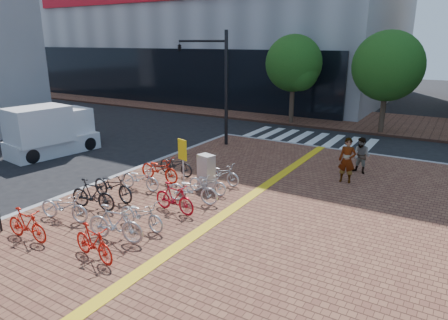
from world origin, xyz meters
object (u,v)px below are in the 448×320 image
Objects in this scene: traffic_light_pole at (204,66)px; yellow_sign at (182,154)px; bike_4 at (140,178)px; bike_5 at (159,169)px; bike_0 at (27,225)px; bike_11 at (193,189)px; bike_6 at (176,164)px; pedestrian_a at (347,160)px; bike_2 at (93,195)px; bike_9 at (141,214)px; pedestrian_b at (361,156)px; bike_10 at (174,198)px; utility_box at (206,171)px; bike_1 at (64,206)px; bike_8 at (115,223)px; bike_12 at (207,183)px; bike_13 at (221,173)px; bike_3 at (113,185)px; bike_7 at (93,243)px; box_truck at (50,131)px.

yellow_sign is at bearing -63.12° from traffic_light_pole.
bike_5 is (0.00, 1.16, 0.06)m from bike_4.
bike_11 is (2.45, 4.70, 0.02)m from bike_0.
bike_6 is 7.05m from pedestrian_a.
bike_2 is 1.02× the size of bike_9.
pedestrian_b is 0.26× the size of traffic_light_pole.
utility_box is (-0.36, 2.47, 0.16)m from bike_10.
pedestrian_b is (4.33, 7.41, 0.28)m from bike_10.
bike_8 is (2.41, -0.15, 0.07)m from bike_1.
bike_6 is 5.11m from bike_9.
bike_11 reaches higher than bike_12.
bike_0 reaches higher than bike_13.
bike_1 is 0.93× the size of bike_5.
bike_0 is at bearing -100.58° from yellow_sign.
bike_3 reaches higher than bike_7.
bike_4 is 2.64m from bike_10.
box_truck is at bearing 53.38° from bike_2.
bike_10 is 1.26× the size of utility_box.
bike_11 reaches higher than bike_1.
bike_6 is at bearing -160.66° from pedestrian_a.
bike_4 is at bearing 37.08° from bike_7.
bike_1 reaches higher than bike_6.
bike_1 is at bearing -106.11° from yellow_sign.
bike_10 is at bearing -59.80° from bike_1.
pedestrian_b reaches higher than bike_11.
bike_5 is 2.11m from utility_box.
box_truck is at bearing 82.70° from bike_12.
bike_10 is at bearing 8.86° from bike_7.
yellow_sign reaches higher than bike_8.
bike_2 is at bearing 85.56° from bike_9.
bike_13 is (2.51, 5.45, -0.03)m from bike_1.
bike_4 is 0.37× the size of box_truck.
bike_10 is (2.41, 3.73, 0.03)m from bike_0.
bike_0 is 0.79× the size of bike_3.
bike_3 is 8.26m from box_truck.
bike_10 is at bearing -36.28° from bike_0.
bike_3 is at bearing -129.12° from utility_box.
bike_1 is at bearing -176.39° from bike_3.
traffic_light_pole is (-4.40, 11.18, 3.63)m from bike_8.
traffic_light_pole is (-2.19, 12.44, 3.70)m from bike_0.
utility_box is 1.16m from yellow_sign.
utility_box reaches higher than bike_13.
bike_1 is 2.41m from bike_8.
bike_0 is 6.53m from utility_box.
utility_box is at bearing -55.89° from traffic_light_pole.
bike_11 is at bearing -129.05° from bike_6.
box_truck reaches higher than bike_11.
pedestrian_a reaches higher than pedestrian_b.
bike_6 is 2.10m from utility_box.
bike_13 is (0.10, 5.60, -0.10)m from bike_8.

